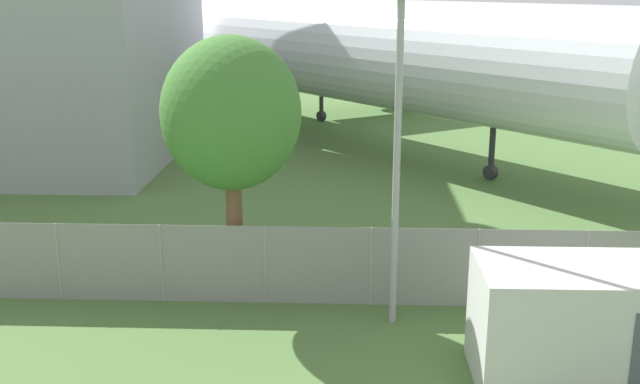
{
  "coord_description": "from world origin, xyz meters",
  "views": [
    {
      "loc": [
        -0.52,
        -7.14,
        7.57
      ],
      "look_at": [
        -1.35,
        12.75,
        2.0
      ],
      "focal_mm": 42.0,
      "sensor_mm": 36.0,
      "label": 1
    }
  ],
  "objects": [
    {
      "name": "airplane",
      "position": [
        -3.41,
        31.96,
        4.44
      ],
      "size": [
        35.54,
        40.22,
        13.97
      ],
      "rotation": [
        0.0,
        0.0,
        -0.86
      ],
      "color": "silver",
      "rests_on": "ground"
    },
    {
      "name": "perimeter_fence",
      "position": [
        -0.0,
        9.75,
        0.99
      ],
      "size": [
        56.07,
        0.07,
        1.98
      ],
      "color": "gray",
      "rests_on": "ground"
    },
    {
      "name": "light_mast",
      "position": [
        0.5,
        8.83,
        4.67
      ],
      "size": [
        0.44,
        0.44,
        7.63
      ],
      "color": "#99999E",
      "rests_on": "ground"
    },
    {
      "name": "tree_left_of_cabin",
      "position": [
        -3.36,
        10.32,
        4.56
      ],
      "size": [
        3.35,
        3.35,
        6.44
      ],
      "color": "brown",
      "rests_on": "ground"
    },
    {
      "name": "portable_cabin",
      "position": [
        4.28,
        6.33,
        1.19
      ],
      "size": [
        4.66,
        2.27,
        2.38
      ],
      "rotation": [
        0.0,
        0.0,
        0.01
      ],
      "color": "silver",
      "rests_on": "ground"
    }
  ]
}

